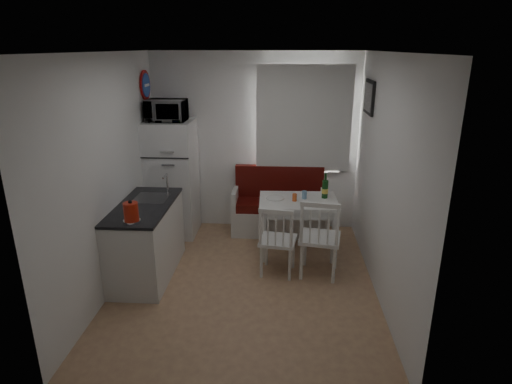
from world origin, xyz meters
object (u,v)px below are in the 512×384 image
chair_left (278,234)px  kitchen_counter (147,239)px  microwave (167,110)px  wine_bottle (325,186)px  fridge (172,179)px  bench (279,211)px  chair_right (321,231)px  dining_table (298,206)px  kettle (131,212)px

chair_left → kitchen_counter: bearing=-170.5°
microwave → wine_bottle: microwave is taller
fridge → wine_bottle: fridge is taller
bench → chair_right: 1.46m
microwave → wine_bottle: (2.16, -0.41, -0.90)m
bench → chair_right: size_ratio=2.55×
dining_table → wine_bottle: bearing=14.1°
kitchen_counter → wine_bottle: size_ratio=3.96×
chair_left → kettle: 1.69m
bench → wine_bottle: 1.02m
bench → wine_bottle: size_ratio=4.12×
wine_bottle → fridge: bearing=168.0°
bench → chair_left: 1.35m
kitchen_counter → chair_left: kitchen_counter is taller
dining_table → fridge: fridge is taller
dining_table → kettle: kettle is taller
kettle → chair_left: bearing=20.2°
microwave → kettle: microwave is taller
kettle → wine_bottle: size_ratio=0.73×
wine_bottle → dining_table: bearing=-164.1°
kitchen_counter → dining_table: (1.83, 0.69, 0.22)m
bench → microwave: bearing=-174.0°
wine_bottle → microwave: bearing=169.3°
kitchen_counter → dining_table: bearing=20.6°
bench → kettle: size_ratio=5.65×
chair_left → microwave: microwave is taller
fridge → kettle: 1.79m
kettle → wine_bottle: (2.13, 1.32, -0.10)m
kitchen_counter → wine_bottle: 2.36m
bench → chair_right: chair_right is taller
chair_left → chair_right: 0.50m
chair_right → wine_bottle: bearing=92.2°
fridge → microwave: size_ratio=3.16×
bench → chair_left: bench is taller
chair_right → kettle: (-2.03, -0.55, 0.40)m
chair_left → wine_bottle: wine_bottle is taller
kitchen_counter → fridge: bearing=89.1°
wine_bottle → chair_right: bearing=-97.4°
kettle → wine_bottle: kettle is taller
kitchen_counter → fridge: (0.02, 1.24, 0.38)m
bench → dining_table: bench is taller
chair_left → fridge: size_ratio=0.29×
kitchen_counter → kettle: 0.78m
bench → fridge: size_ratio=0.82×
bench → chair_left: bearing=-89.8°
bench → chair_left: size_ratio=2.84×
chair_right → kettle: 2.14m
wine_bottle → chair_left: bearing=-128.2°
bench → kitchen_counter: bearing=-139.2°
chair_left → fridge: (-1.56, 1.22, 0.28)m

